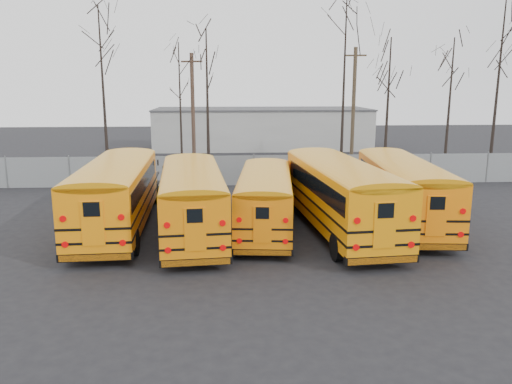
{
  "coord_description": "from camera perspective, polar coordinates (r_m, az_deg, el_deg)",
  "views": [
    {
      "loc": [
        -1.88,
        -20.61,
        6.6
      ],
      "look_at": [
        -0.46,
        2.4,
        1.6
      ],
      "focal_mm": 35.0,
      "sensor_mm": 36.0,
      "label": 1
    }
  ],
  "objects": [
    {
      "name": "utility_pole_right",
      "position": [
        39.9,
        11.07,
        9.43
      ],
      "size": [
        1.66,
        0.41,
        9.35
      ],
      "rotation": [
        0.0,
        0.0,
        -0.18
      ],
      "color": "#473928",
      "rests_on": "ground"
    },
    {
      "name": "tree_6",
      "position": [
        37.62,
        21.18,
        8.75
      ],
      "size": [
        0.26,
        0.26,
        9.7
      ],
      "primitive_type": "cone",
      "color": "black",
      "rests_on": "ground"
    },
    {
      "name": "distant_building",
      "position": [
        52.96,
        0.67,
        7.25
      ],
      "size": [
        22.0,
        8.0,
        4.0
      ],
      "primitive_type": "cube",
      "color": "#B2B3AD",
      "rests_on": "ground"
    },
    {
      "name": "tree_7",
      "position": [
        42.35,
        25.88,
        10.69
      ],
      "size": [
        0.26,
        0.26,
        12.68
      ],
      "primitive_type": "cone",
      "color": "black",
      "rests_on": "ground"
    },
    {
      "name": "tree_4",
      "position": [
        38.2,
        9.99,
        11.71
      ],
      "size": [
        0.26,
        0.26,
        12.74
      ],
      "primitive_type": "cone",
      "color": "black",
      "rests_on": "ground"
    },
    {
      "name": "utility_pole_left",
      "position": [
        36.27,
        -7.21,
        8.79
      ],
      "size": [
        1.52,
        0.56,
        8.72
      ],
      "rotation": [
        0.0,
        0.0,
        -0.29
      ],
      "color": "#483428",
      "rests_on": "ground"
    },
    {
      "name": "tree_5",
      "position": [
        38.14,
        14.8,
        9.33
      ],
      "size": [
        0.26,
        0.26,
        9.87
      ],
      "primitive_type": "cone",
      "color": "black",
      "rests_on": "ground"
    },
    {
      "name": "tree_1",
      "position": [
        39.55,
        -17.06,
        11.0
      ],
      "size": [
        0.26,
        0.26,
        12.22
      ],
      "primitive_type": "cone",
      "color": "black",
      "rests_on": "ground"
    },
    {
      "name": "fence",
      "position": [
        33.15,
        -0.24,
        2.51
      ],
      "size": [
        40.0,
        0.04,
        2.0
      ],
      "primitive_type": "cube",
      "color": "gray",
      "rests_on": "ground"
    },
    {
      "name": "bus_a",
      "position": [
        23.6,
        -15.6,
        0.35
      ],
      "size": [
        3.17,
        11.84,
        3.28
      ],
      "rotation": [
        0.0,
        0.0,
        0.04
      ],
      "color": "black",
      "rests_on": "ground"
    },
    {
      "name": "bus_c",
      "position": [
        22.81,
        1.06,
        -0.32
      ],
      "size": [
        3.33,
        10.21,
        2.81
      ],
      "rotation": [
        0.0,
        0.0,
        -0.1
      ],
      "color": "black",
      "rests_on": "ground"
    },
    {
      "name": "bus_d",
      "position": [
        22.78,
        9.43,
        0.28
      ],
      "size": [
        3.73,
        12.07,
        3.33
      ],
      "rotation": [
        0.0,
        0.0,
        0.09
      ],
      "color": "black",
      "rests_on": "ground"
    },
    {
      "name": "bus_e",
      "position": [
        24.82,
        16.33,
        0.73
      ],
      "size": [
        3.56,
        11.52,
        3.18
      ],
      "rotation": [
        0.0,
        0.0,
        -0.08
      ],
      "color": "black",
      "rests_on": "ground"
    },
    {
      "name": "tree_3",
      "position": [
        35.2,
        -5.56,
        9.79
      ],
      "size": [
        0.26,
        0.26,
        10.26
      ],
      "primitive_type": "cone",
      "color": "black",
      "rests_on": "ground"
    },
    {
      "name": "bus_b",
      "position": [
        22.22,
        -7.34,
        -0.28
      ],
      "size": [
        3.49,
        11.3,
        3.12
      ],
      "rotation": [
        0.0,
        0.0,
        0.09
      ],
      "color": "black",
      "rests_on": "ground"
    },
    {
      "name": "tree_2",
      "position": [
        35.29,
        -8.62,
        8.98
      ],
      "size": [
        0.26,
        0.26,
        9.37
      ],
      "primitive_type": "cone",
      "color": "black",
      "rests_on": "ground"
    },
    {
      "name": "ground",
      "position": [
        21.73,
        1.6,
        -5.46
      ],
      "size": [
        120.0,
        120.0,
        0.0
      ],
      "primitive_type": "plane",
      "color": "black",
      "rests_on": "ground"
    }
  ]
}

